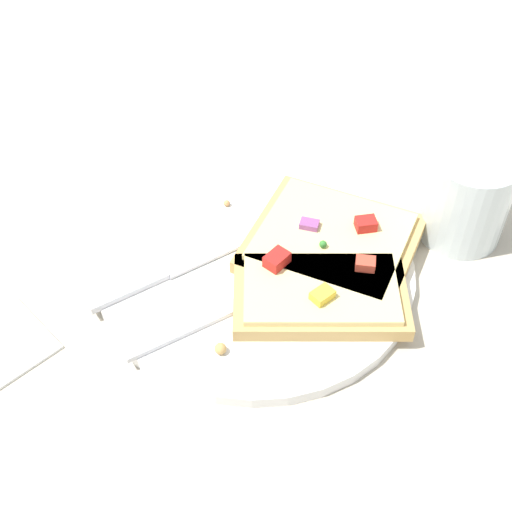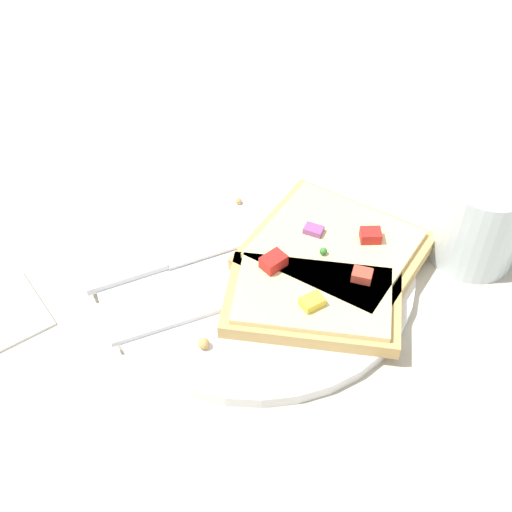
{
  "view_description": "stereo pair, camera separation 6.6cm",
  "coord_description": "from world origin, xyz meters",
  "px_view_note": "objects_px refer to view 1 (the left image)",
  "views": [
    {
      "loc": [
        -0.32,
        -0.33,
        0.5
      ],
      "look_at": [
        0.0,
        0.0,
        0.02
      ],
      "focal_mm": 50.0,
      "sensor_mm": 36.0,
      "label": 1
    },
    {
      "loc": [
        -0.26,
        -0.37,
        0.5
      ],
      "look_at": [
        0.0,
        0.0,
        0.02
      ],
      "focal_mm": 50.0,
      "sensor_mm": 36.0,
      "label": 2
    }
  ],
  "objects_px": {
    "fork": "(256,297)",
    "pizza_slice_corner": "(320,294)",
    "plate": "(256,268)",
    "knife": "(174,268)",
    "drinking_glass": "(467,197)",
    "pizza_slice_main": "(332,242)"
  },
  "relations": [
    {
      "from": "fork",
      "to": "pizza_slice_main",
      "type": "bearing_deg",
      "value": 10.03
    },
    {
      "from": "plate",
      "to": "knife",
      "type": "distance_m",
      "value": 0.08
    },
    {
      "from": "pizza_slice_main",
      "to": "pizza_slice_corner",
      "type": "height_order",
      "value": "pizza_slice_corner"
    },
    {
      "from": "fork",
      "to": "pizza_slice_corner",
      "type": "relative_size",
      "value": 1.3
    },
    {
      "from": "knife",
      "to": "pizza_slice_corner",
      "type": "distance_m",
      "value": 0.14
    },
    {
      "from": "drinking_glass",
      "to": "fork",
      "type": "bearing_deg",
      "value": 162.0
    },
    {
      "from": "plate",
      "to": "fork",
      "type": "xyz_separation_m",
      "value": [
        -0.03,
        -0.03,
        0.01
      ]
    },
    {
      "from": "fork",
      "to": "knife",
      "type": "height_order",
      "value": "knife"
    },
    {
      "from": "fork",
      "to": "pizza_slice_corner",
      "type": "xyz_separation_m",
      "value": [
        0.04,
        -0.04,
        0.01
      ]
    },
    {
      "from": "fork",
      "to": "pizza_slice_main",
      "type": "height_order",
      "value": "pizza_slice_main"
    },
    {
      "from": "fork",
      "to": "pizza_slice_corner",
      "type": "bearing_deg",
      "value": -32.84
    },
    {
      "from": "plate",
      "to": "pizza_slice_corner",
      "type": "relative_size",
      "value": 1.72
    },
    {
      "from": "pizza_slice_main",
      "to": "pizza_slice_corner",
      "type": "distance_m",
      "value": 0.07
    },
    {
      "from": "pizza_slice_corner",
      "to": "drinking_glass",
      "type": "xyz_separation_m",
      "value": [
        0.18,
        -0.03,
        0.02
      ]
    },
    {
      "from": "knife",
      "to": "pizza_slice_corner",
      "type": "xyz_separation_m",
      "value": [
        0.07,
        -0.12,
        0.01
      ]
    },
    {
      "from": "pizza_slice_main",
      "to": "pizza_slice_corner",
      "type": "bearing_deg",
      "value": -79.76
    },
    {
      "from": "plate",
      "to": "drinking_glass",
      "type": "bearing_deg",
      "value": -28.71
    },
    {
      "from": "pizza_slice_main",
      "to": "fork",
      "type": "bearing_deg",
      "value": -115.34
    },
    {
      "from": "fork",
      "to": "plate",
      "type": "bearing_deg",
      "value": 59.05
    },
    {
      "from": "pizza_slice_main",
      "to": "plate",
      "type": "bearing_deg",
      "value": -141.41
    },
    {
      "from": "fork",
      "to": "drinking_glass",
      "type": "relative_size",
      "value": 2.44
    },
    {
      "from": "knife",
      "to": "drinking_glass",
      "type": "bearing_deg",
      "value": -19.52
    }
  ]
}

